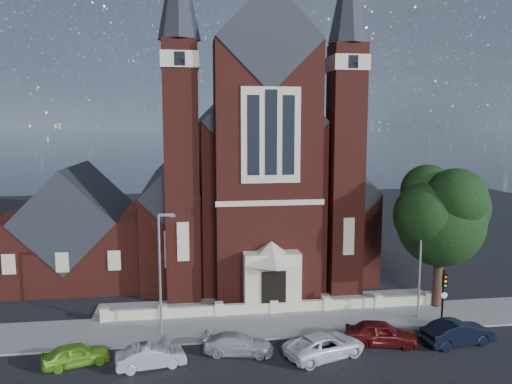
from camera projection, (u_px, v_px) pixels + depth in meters
ground at (257, 279)px, 44.98m from camera, size 120.00×120.00×0.00m
pavement_strip at (279, 324)px, 34.67m from camera, size 60.00×5.00×0.12m
forecourt_paving at (269, 304)px, 38.60m from camera, size 26.00×3.00×0.14m
forecourt_wall at (273, 313)px, 36.63m from camera, size 24.00×0.40×0.90m
church at (246, 179)px, 51.70m from camera, size 20.01×34.90×29.20m
parish_hall at (78, 233)px, 45.18m from camera, size 12.00×12.20×10.24m
street_tree at (444, 218)px, 36.69m from camera, size 6.40×6.60×10.70m
street_lamp_left at (161, 266)px, 32.48m from camera, size 1.16×0.22×8.09m
street_lamp_right at (422, 256)px, 34.98m from camera, size 1.16×0.22×8.09m
traffic_signal at (444, 291)px, 33.82m from camera, size 0.28×0.42×4.00m
car_lime_van at (76, 354)px, 28.65m from camera, size 4.03×2.53×1.28m
car_silver_a at (151, 356)px, 28.39m from camera, size 4.11×2.05×1.30m
car_silver_b at (238, 344)px, 30.08m from camera, size 4.48×2.56×1.22m
car_white_suv at (325, 345)px, 29.70m from camera, size 5.49×3.85×1.39m
car_dark_red at (381, 333)px, 31.30m from camera, size 4.80×2.81×1.53m
car_navy at (458, 333)px, 31.37m from camera, size 4.84×2.36×1.53m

